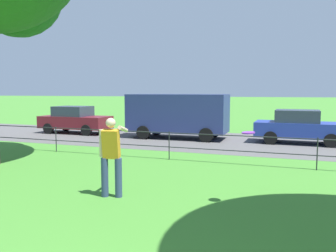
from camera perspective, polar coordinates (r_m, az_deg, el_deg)
street_strip at (r=16.53m, az=14.01°, el=-2.72°), size 80.00×6.94×0.01m
park_fence at (r=11.49m, az=11.47°, el=-2.95°), size 33.41×0.04×1.00m
person_thrower at (r=7.90m, az=-9.33°, el=-4.65°), size 0.51×0.85×1.80m
frisbee at (r=7.26m, az=13.10°, el=-1.08°), size 0.38×0.38×0.04m
car_maroon_right at (r=20.46m, az=-15.11°, el=1.03°), size 4.01×1.83×1.54m
panel_van_left at (r=17.58m, az=1.66°, el=2.09°), size 5.04×2.18×2.24m
car_blue_far_left at (r=16.93m, az=20.87°, el=-0.09°), size 4.03×1.88×1.54m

